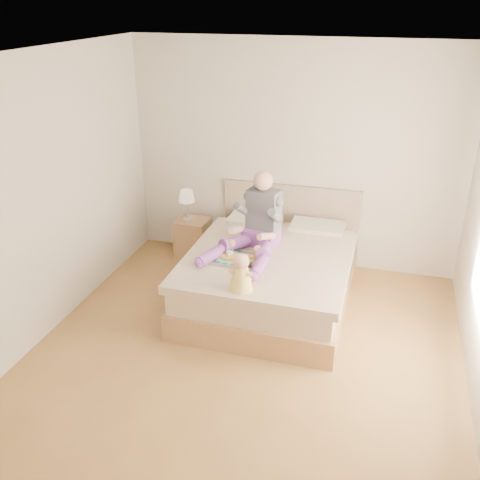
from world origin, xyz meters
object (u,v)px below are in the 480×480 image
(bed, at_px, (272,272))
(tray, at_px, (238,258))
(baby, at_px, (241,275))
(adult, at_px, (256,227))
(nightstand, at_px, (193,238))

(bed, height_order, tray, bed)
(baby, bearing_deg, adult, 96.18)
(adult, bearing_deg, tray, -95.10)
(bed, relative_size, adult, 2.01)
(bed, height_order, nightstand, bed)
(bed, distance_m, nightstand, 1.44)
(adult, distance_m, baby, 0.90)
(nightstand, xyz_separation_m, tray, (0.94, -1.14, 0.39))
(bed, relative_size, tray, 4.27)
(bed, xyz_separation_m, adult, (-0.18, -0.04, 0.54))
(tray, distance_m, baby, 0.59)
(tray, height_order, baby, baby)
(nightstand, bearing_deg, baby, -52.95)
(baby, bearing_deg, nightstand, 124.18)
(bed, bearing_deg, adult, -166.33)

